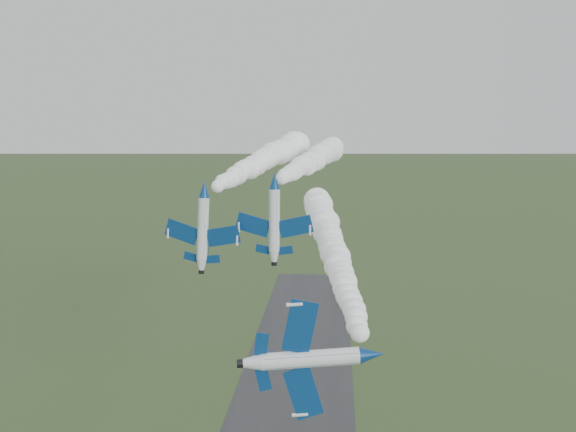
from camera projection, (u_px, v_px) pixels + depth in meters
name	position (u px, v px, depth m)	size (l,w,h in m)	color
jet_lead	(372.00, 355.00, 53.51)	(3.39, 12.35, 10.19)	white
smoke_trail_jet_lead	(332.00, 247.00, 85.38)	(4.69, 59.03, 4.69)	white
jet_pair_left	(204.00, 189.00, 83.69)	(10.48, 12.42, 3.09)	white
smoke_trail_jet_pair_left	(266.00, 159.00, 116.05)	(5.49, 61.96, 5.49)	white
jet_pair_right	(274.00, 181.00, 83.04)	(10.35, 12.29, 3.02)	white
smoke_trail_jet_pair_right	(314.00, 159.00, 117.31)	(5.11, 64.92, 5.11)	white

